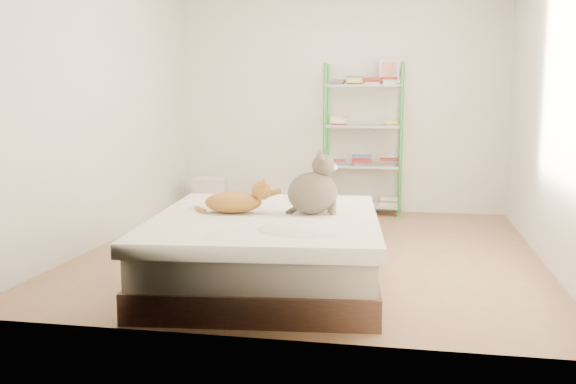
% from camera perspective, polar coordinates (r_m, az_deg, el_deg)
% --- Properties ---
extents(room, '(3.81, 4.21, 2.61)m').
position_cam_1_polar(room, '(5.46, 2.22, 8.19)').
color(room, '#AC7C56').
rests_on(room, ground).
extents(bed, '(1.74, 2.09, 0.50)m').
position_cam_1_polar(bed, '(4.58, -1.93, -5.11)').
color(bed, brown).
rests_on(bed, ground).
extents(orange_cat, '(0.52, 0.34, 0.20)m').
position_cam_1_polar(orange_cat, '(4.62, -4.89, -0.67)').
color(orange_cat, gold).
rests_on(orange_cat, bed).
extents(grey_cat, '(0.46, 0.41, 0.44)m').
position_cam_1_polar(grey_cat, '(4.54, 2.20, 0.74)').
color(grey_cat, brown).
rests_on(grey_cat, bed).
extents(shelf_unit, '(0.88, 0.36, 1.74)m').
position_cam_1_polar(shelf_unit, '(7.31, 6.74, 4.82)').
color(shelf_unit, green).
rests_on(shelf_unit, ground).
extents(cardboard_box, '(0.48, 0.46, 0.38)m').
position_cam_1_polar(cardboard_box, '(6.37, 5.50, -2.08)').
color(cardboard_box, '#A47555').
rests_on(cardboard_box, ground).
extents(white_bin, '(0.37, 0.33, 0.40)m').
position_cam_1_polar(white_bin, '(7.48, -7.03, -0.26)').
color(white_bin, white).
rests_on(white_bin, ground).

